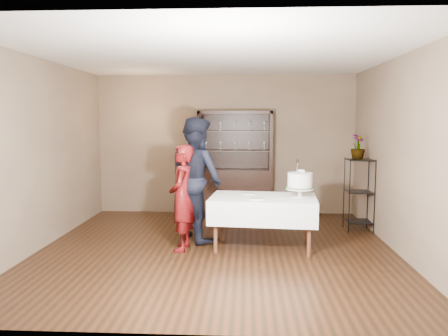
{
  "coord_description": "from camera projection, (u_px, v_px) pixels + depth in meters",
  "views": [
    {
      "loc": [
        0.42,
        -6.03,
        1.83
      ],
      "look_at": [
        0.1,
        0.1,
        1.15
      ],
      "focal_mm": 35.0,
      "sensor_mm": 36.0,
      "label": 1
    }
  ],
  "objects": [
    {
      "name": "plant_etagere",
      "position": [
        359.0,
        192.0,
        7.21
      ],
      "size": [
        0.42,
        0.42,
        1.2
      ],
      "color": "black",
      "rests_on": "floor"
    },
    {
      "name": "man",
      "position": [
        196.0,
        179.0,
        6.65
      ],
      "size": [
        1.14,
        1.15,
        1.88
      ],
      "primitive_type": "imported",
      "rotation": [
        0.0,
        0.0,
        2.29
      ],
      "color": "black",
      "rests_on": "floor"
    },
    {
      "name": "china_hutch",
      "position": [
        235.0,
        181.0,
        8.36
      ],
      "size": [
        1.4,
        0.48,
        2.0
      ],
      "color": "black",
      "rests_on": "floor"
    },
    {
      "name": "ceiling",
      "position": [
        216.0,
        55.0,
        5.91
      ],
      "size": [
        5.0,
        5.0,
        0.0
      ],
      "primitive_type": "plane",
      "rotation": [
        3.14,
        0.0,
        0.0
      ],
      "color": "silver",
      "rests_on": "back_wall"
    },
    {
      "name": "cake",
      "position": [
        300.0,
        182.0,
        6.17
      ],
      "size": [
        0.45,
        0.45,
        0.54
      ],
      "rotation": [
        0.0,
        0.0,
        0.37
      ],
      "color": "silver",
      "rests_on": "cake_table"
    },
    {
      "name": "potted_plant",
      "position": [
        358.0,
        147.0,
        7.17
      ],
      "size": [
        0.32,
        0.32,
        0.41
      ],
      "primitive_type": "imported",
      "rotation": [
        0.0,
        0.0,
        0.64
      ],
      "color": "#456A32",
      "rests_on": "plant_etagere"
    },
    {
      "name": "wall_right",
      "position": [
        400.0,
        155.0,
        5.93
      ],
      "size": [
        0.02,
        5.0,
        2.7
      ],
      "primitive_type": "cube",
      "color": "brown",
      "rests_on": "floor"
    },
    {
      "name": "cake_table",
      "position": [
        263.0,
        209.0,
        6.23
      ],
      "size": [
        1.56,
        1.04,
        0.74
      ],
      "rotation": [
        0.0,
        0.0,
        -0.09
      ],
      "color": "silver",
      "rests_on": "floor"
    },
    {
      "name": "woman",
      "position": [
        182.0,
        198.0,
        6.11
      ],
      "size": [
        0.36,
        0.55,
        1.49
      ],
      "primitive_type": "imported",
      "rotation": [
        0.0,
        0.0,
        -1.58
      ],
      "color": "#37050E",
      "rests_on": "floor"
    },
    {
      "name": "floor",
      "position": [
        217.0,
        249.0,
        6.21
      ],
      "size": [
        5.0,
        5.0,
        0.0
      ],
      "primitive_type": "plane",
      "color": "black",
      "rests_on": "ground"
    },
    {
      "name": "wall_left",
      "position": [
        41.0,
        154.0,
        6.19
      ],
      "size": [
        0.02,
        5.0,
        2.7
      ],
      "primitive_type": "cube",
      "color": "brown",
      "rests_on": "floor"
    },
    {
      "name": "back_wall",
      "position": [
        225.0,
        145.0,
        8.54
      ],
      "size": [
        5.0,
        0.02,
        2.7
      ],
      "primitive_type": "cube",
      "color": "brown",
      "rests_on": "floor"
    },
    {
      "name": "plate_far",
      "position": [
        249.0,
        194.0,
        6.41
      ],
      "size": [
        0.21,
        0.21,
        0.01
      ],
      "primitive_type": "cylinder",
      "rotation": [
        0.0,
        0.0,
        -0.16
      ],
      "color": "silver",
      "rests_on": "cake_table"
    },
    {
      "name": "plate_near",
      "position": [
        257.0,
        199.0,
        6.01
      ],
      "size": [
        0.24,
        0.24,
        0.01
      ],
      "primitive_type": "cylinder",
      "rotation": [
        0.0,
        0.0,
        0.12
      ],
      "color": "silver",
      "rests_on": "cake_table"
    }
  ]
}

